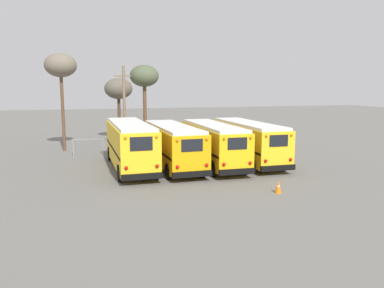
{
  "coord_description": "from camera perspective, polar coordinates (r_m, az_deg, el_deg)",
  "views": [
    {
      "loc": [
        -7.73,
        -26.56,
        5.7
      ],
      "look_at": [
        0.0,
        -0.41,
        1.62
      ],
      "focal_mm": 35.0,
      "sensor_mm": 36.0,
      "label": 1
    }
  ],
  "objects": [
    {
      "name": "bare_tree_2",
      "position": [
        41.72,
        -11.14,
        8.17
      ],
      "size": [
        3.02,
        3.02,
        6.78
      ],
      "color": "#473323",
      "rests_on": "ground"
    },
    {
      "name": "school_bus_1",
      "position": [
        27.09,
        -3.01,
        -0.05
      ],
      "size": [
        2.7,
        9.81,
        3.07
      ],
      "color": "#E5A00C",
      "rests_on": "ground"
    },
    {
      "name": "traffic_cone",
      "position": [
        21.14,
        13.02,
        -6.36
      ],
      "size": [
        0.36,
        0.36,
        0.7
      ],
      "color": "orange",
      "rests_on": "ground"
    },
    {
      "name": "bare_tree_0",
      "position": [
        35.92,
        -19.39,
        11.04
      ],
      "size": [
        2.81,
        2.81,
        8.77
      ],
      "color": "brown",
      "rests_on": "ground"
    },
    {
      "name": "fence_line",
      "position": [
        33.79,
        -3.08,
        0.48
      ],
      "size": [
        17.12,
        0.06,
        1.42
      ],
      "color": "#939399",
      "rests_on": "ground"
    },
    {
      "name": "school_bus_2",
      "position": [
        27.75,
        3.16,
        0.2
      ],
      "size": [
        2.63,
        9.9,
        3.09
      ],
      "color": "yellow",
      "rests_on": "ground"
    },
    {
      "name": "ground_plane",
      "position": [
        28.25,
        -0.24,
        -3.13
      ],
      "size": [
        160.0,
        160.0,
        0.0
      ],
      "primitive_type": "plane",
      "color": "#66635E"
    },
    {
      "name": "utility_pole",
      "position": [
        35.73,
        -10.27,
        5.72
      ],
      "size": [
        1.8,
        0.27,
        7.74
      ],
      "color": "#75604C",
      "rests_on": "ground"
    },
    {
      "name": "bare_tree_1",
      "position": [
        36.34,
        -7.28,
        10.01
      ],
      "size": [
        2.75,
        2.75,
        7.89
      ],
      "color": "brown",
      "rests_on": "ground"
    },
    {
      "name": "school_bus_0",
      "position": [
        26.81,
        -9.44,
        0.05
      ],
      "size": [
        2.64,
        10.01,
        3.31
      ],
      "color": "yellow",
      "rests_on": "ground"
    },
    {
      "name": "school_bus_3",
      "position": [
        29.29,
        8.46,
        0.55
      ],
      "size": [
        2.65,
        10.02,
        3.1
      ],
      "color": "yellow",
      "rests_on": "ground"
    }
  ]
}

